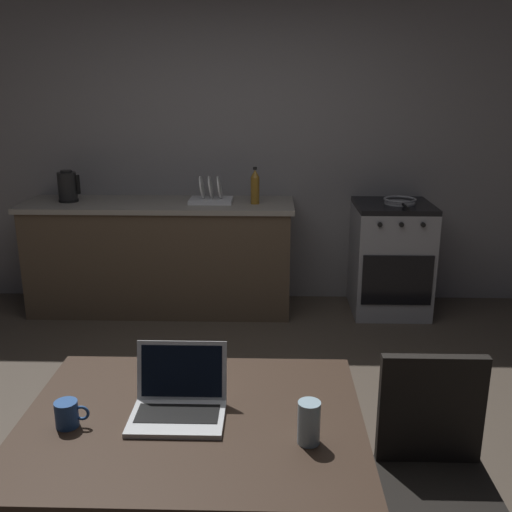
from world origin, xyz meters
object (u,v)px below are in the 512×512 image
Objects in this scene: stove_oven at (390,258)px; chair at (435,467)px; dining_table at (193,435)px; bottle at (255,187)px; electric_kettle at (68,187)px; frying_pan at (400,201)px; drinking_glass at (309,422)px; laptop at (179,402)px; dish_rack at (211,196)px; coffee_mug at (67,414)px.

chair is (-0.39, -2.79, 0.06)m from stove_oven.
bottle is (0.14, 2.76, 0.40)m from dining_table.
electric_kettle reaches higher than frying_pan.
frying_pan is at bearing -0.61° from electric_kettle.
electric_kettle is 1.76× the size of drinking_glass.
chair is 3.60m from electric_kettle.
laptop reaches higher than stove_oven.
dining_table is 4.05× the size of bottle.
dish_rack is at bearing 114.93° from chair.
laptop is 1.27× the size of electric_kettle.
drinking_glass is at bearing -84.99° from bottle.
frying_pan is at bearing 1.09° from bottle.
chair reaches higher than drinking_glass.
stove_oven is 3.08m from drinking_glass.
chair is 2.83m from frying_pan.
coffee_mug is at bearing 174.95° from drinking_glass.
bottle is 0.68× the size of frying_pan.
coffee_mug is at bearing -119.79° from stove_oven.
coffee_mug reaches higher than dining_table.
chair is 6.22× the size of drinking_glass.
frying_pan reaches higher than stove_oven.
dining_table is 2.84m from dish_rack.
dish_rack is (-0.17, 2.79, 0.20)m from laptop.
dish_rack is (1.15, 0.00, -0.07)m from electric_kettle.
laptop is at bearing 156.93° from dining_table.
chair is at bearing -69.08° from dish_rack.
dining_table is 3.66× the size of laptop.
dish_rack is at bearing 97.12° from laptop.
electric_kettle reaches higher than dish_rack.
bottle reaches higher than dining_table.
chair is at bearing -75.40° from bottle.
bottle reaches higher than chair.
dish_rack reaches higher than stove_oven.
stove_oven is at bearing -0.10° from dish_rack.
electric_kettle is 2.17× the size of coffee_mug.
drinking_glass reaches higher than dining_table.
electric_kettle is (-2.60, 0.00, 0.57)m from stove_oven.
bottle reaches higher than laptop.
dish_rack is at bearing 171.94° from bottle.
dish_rack reaches higher than drinking_glass.
electric_kettle is 0.74× the size of dish_rack.
electric_kettle reaches higher than stove_oven.
coffee_mug is (-0.41, -0.06, 0.11)m from dining_table.
dish_rack is at bearing 94.41° from dining_table.
stove_oven is 0.77× the size of dining_table.
coffee_mug is (-0.54, -2.83, -0.28)m from bottle.
bottle is 2.02× the size of drinking_glass.
dining_table is 0.13m from laptop.
coffee_mug is 2.89m from dish_rack.
dish_rack is (-0.61, 2.95, 0.17)m from drinking_glass.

